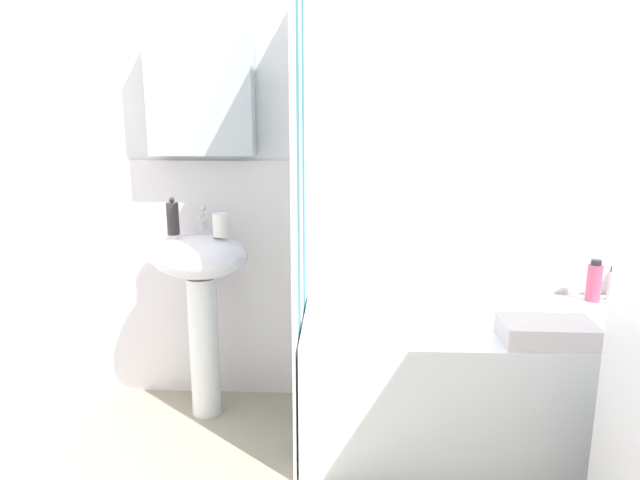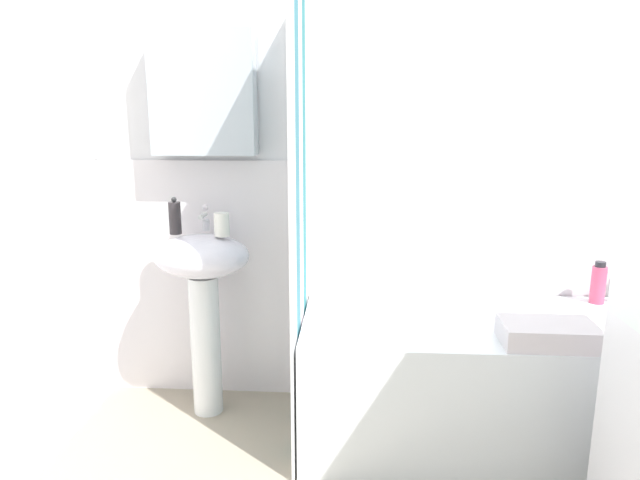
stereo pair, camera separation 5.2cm
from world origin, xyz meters
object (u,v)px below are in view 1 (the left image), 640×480
at_px(bathtub, 490,379).
at_px(towel_folded, 547,332).
at_px(body_wash_bottle, 631,277).
at_px(soap_dispenser, 173,218).
at_px(sink, 201,285).
at_px(shampoo_bottle, 594,282).
at_px(lotion_bottle, 612,285).
at_px(toothbrush_cup, 220,225).

bearing_deg(bathtub, towel_folded, -60.46).
distance_m(bathtub, towel_folded, 0.42).
distance_m(bathtub, body_wash_bottle, 0.87).
distance_m(soap_dispenser, towel_folded, 1.65).
relative_size(sink, soap_dispenser, 5.14).
distance_m(soap_dispenser, shampoo_bottle, 1.97).
bearing_deg(lotion_bottle, toothbrush_cup, -175.90).
height_order(bathtub, lotion_bottle, lotion_bottle).
relative_size(lotion_bottle, shampoo_bottle, 0.82).
xyz_separation_m(sink, toothbrush_cup, (0.10, -0.02, 0.29)).
height_order(toothbrush_cup, bathtub, toothbrush_cup).
bearing_deg(towel_folded, bathtub, 119.54).
relative_size(toothbrush_cup, shampoo_bottle, 0.53).
bearing_deg(shampoo_bottle, body_wash_bottle, 11.70).
distance_m(sink, body_wash_bottle, 2.02).
height_order(sink, body_wash_bottle, sink).
distance_m(body_wash_bottle, shampoo_bottle, 0.19).
height_order(lotion_bottle, shampoo_bottle, shampoo_bottle).
relative_size(toothbrush_cup, body_wash_bottle, 0.47).
bearing_deg(soap_dispenser, sink, -6.58).
xyz_separation_m(sink, body_wash_bottle, (2.02, 0.14, 0.02)).
xyz_separation_m(sink, shampoo_bottle, (1.83, 0.10, 0.01)).
height_order(body_wash_bottle, lotion_bottle, body_wash_bottle).
xyz_separation_m(sink, soap_dispenser, (-0.12, 0.01, 0.31)).
distance_m(toothbrush_cup, towel_folded, 1.43).
bearing_deg(lotion_bottle, body_wash_bottle, 15.66).
height_order(soap_dispenser, body_wash_bottle, soap_dispenser).
bearing_deg(lotion_bottle, towel_folded, -132.82).
height_order(soap_dispenser, lotion_bottle, soap_dispenser).
bearing_deg(lotion_bottle, shampoo_bottle, -172.66).
xyz_separation_m(toothbrush_cup, bathtub, (1.20, -0.15, -0.65)).
distance_m(soap_dispenser, lotion_bottle, 2.07).
bearing_deg(body_wash_bottle, towel_folded, -136.62).
bearing_deg(body_wash_bottle, sink, -176.04).
bearing_deg(body_wash_bottle, lotion_bottle, -164.34).
height_order(soap_dispenser, toothbrush_cup, soap_dispenser).
height_order(lotion_bottle, towel_folded, lotion_bottle).
xyz_separation_m(soap_dispenser, shampoo_bottle, (1.95, 0.09, -0.30)).
height_order(bathtub, towel_folded, towel_folded).
xyz_separation_m(body_wash_bottle, lotion_bottle, (-0.10, -0.03, -0.03)).
bearing_deg(toothbrush_cup, body_wash_bottle, 4.70).
height_order(sink, soap_dispenser, soap_dispenser).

